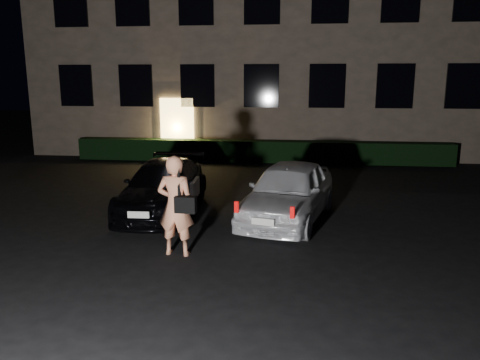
# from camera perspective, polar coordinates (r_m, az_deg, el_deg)

# --- Properties ---
(ground) EXTENTS (80.00, 80.00, 0.00)m
(ground) POSITION_cam_1_polar(r_m,az_deg,el_deg) (8.88, -2.97, -9.40)
(ground) COLOR black
(ground) RESTS_ON ground
(building) EXTENTS (20.00, 8.11, 12.00)m
(building) POSITION_cam_1_polar(r_m,az_deg,el_deg) (23.32, 3.47, 18.90)
(building) COLOR brown
(building) RESTS_ON ground
(hedge) EXTENTS (15.00, 0.70, 0.85)m
(hedge) POSITION_cam_1_polar(r_m,az_deg,el_deg) (18.90, 2.43, 3.54)
(hedge) COLOR black
(hedge) RESTS_ON ground
(sedan) EXTENTS (1.99, 4.41, 1.24)m
(sedan) POSITION_cam_1_polar(r_m,az_deg,el_deg) (11.89, -9.29, -0.83)
(sedan) COLOR black
(sedan) RESTS_ON ground
(hatch) EXTENTS (2.53, 4.32, 1.38)m
(hatch) POSITION_cam_1_polar(r_m,az_deg,el_deg) (11.03, 5.95, -1.38)
(hatch) COLOR white
(hatch) RESTS_ON ground
(man) EXTENTS (0.79, 0.51, 1.91)m
(man) POSITION_cam_1_polar(r_m,az_deg,el_deg) (8.79, -7.81, -3.11)
(man) COLOR #E79068
(man) RESTS_ON ground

